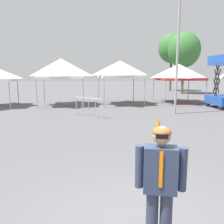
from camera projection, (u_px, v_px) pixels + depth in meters
name	position (u px, v px, depth m)	size (l,w,h in m)	color
canopy_tent_far_right	(61.00, 69.00, 17.46)	(3.40, 3.40, 3.51)	#9E9EA3
canopy_tent_center	(120.00, 69.00, 17.99)	(3.31, 3.31, 3.38)	#9E9EA3
canopy_tent_behind_center	(179.00, 72.00, 19.11)	(3.55, 3.55, 3.17)	#9E9EA3
scissor_lift	(222.00, 92.00, 16.39)	(1.43, 2.32, 3.64)	black
person_foreground	(160.00, 183.00, 2.99)	(0.62, 0.36, 1.78)	#33384C
light_pole_near_lift	(178.00, 31.00, 13.27)	(0.36, 0.36, 8.46)	#9E9EA3
tree_behind_tents_left	(172.00, 48.00, 31.26)	(3.56, 3.56, 7.69)	brown
tree_behind_tents_center	(184.00, 50.00, 27.12)	(3.73, 3.73, 7.18)	brown
crowd_barrier_by_lift	(88.00, 103.00, 13.05)	(1.46, 1.58, 1.08)	#B7BABF
traffic_cone_lot_center	(158.00, 124.00, 9.88)	(0.32, 0.32, 0.60)	orange
traffic_cone_near_barrier	(157.00, 171.00, 5.18)	(0.32, 0.32, 0.57)	orange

